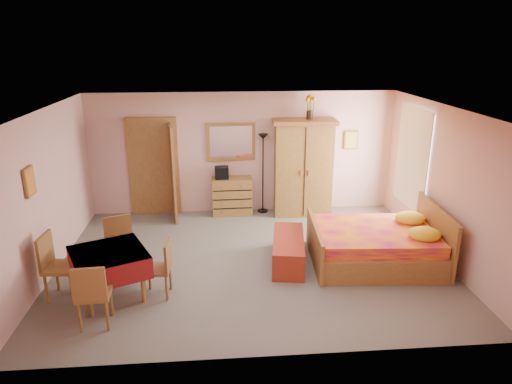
{
  "coord_description": "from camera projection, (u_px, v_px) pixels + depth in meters",
  "views": [
    {
      "loc": [
        -0.52,
        -7.05,
        3.63
      ],
      "look_at": [
        0.1,
        0.3,
        1.15
      ],
      "focal_mm": 32.0,
      "sensor_mm": 36.0,
      "label": 1
    }
  ],
  "objects": [
    {
      "name": "ceiling",
      "position": [
        251.0,
        109.0,
        7.02
      ],
      "size": [
        6.5,
        6.5,
        0.0
      ],
      "primitive_type": "plane",
      "rotation": [
        3.14,
        0.0,
        0.0
      ],
      "color": "brown",
      "rests_on": "wall_back"
    },
    {
      "name": "window",
      "position": [
        413.0,
        158.0,
        8.78
      ],
      "size": [
        0.08,
        1.4,
        1.95
      ],
      "primitive_type": "cube",
      "color": "white",
      "rests_on": "wall_right"
    },
    {
      "name": "sunflower_vase",
      "position": [
        310.0,
        107.0,
        9.29
      ],
      "size": [
        0.2,
        0.2,
        0.5
      ],
      "primitive_type": "cube",
      "rotation": [
        0.0,
        0.0,
        -0.03
      ],
      "color": "yellow",
      "rests_on": "wardrobe"
    },
    {
      "name": "wall_front",
      "position": [
        268.0,
        259.0,
        5.08
      ],
      "size": [
        6.5,
        0.1,
        2.6
      ],
      "primitive_type": "cube",
      "color": "#D49F9A",
      "rests_on": "floor"
    },
    {
      "name": "wall_right",
      "position": [
        443.0,
        184.0,
        7.69
      ],
      "size": [
        0.1,
        5.0,
        2.6
      ],
      "primitive_type": "cube",
      "color": "#D49F9A",
      "rests_on": "floor"
    },
    {
      "name": "wall_back",
      "position": [
        243.0,
        153.0,
        9.8
      ],
      "size": [
        6.5,
        0.1,
        2.6
      ],
      "primitive_type": "cube",
      "color": "#D49F9A",
      "rests_on": "floor"
    },
    {
      "name": "chair_east",
      "position": [
        157.0,
        269.0,
        6.68
      ],
      "size": [
        0.42,
        0.42,
        0.86
      ],
      "primitive_type": "cube",
      "rotation": [
        0.0,
        0.0,
        1.49
      ],
      "color": "brown",
      "rests_on": "floor"
    },
    {
      "name": "chair_north",
      "position": [
        121.0,
        248.0,
        7.22
      ],
      "size": [
        0.56,
        0.56,
        0.96
      ],
      "primitive_type": "cube",
      "rotation": [
        0.0,
        0.0,
        3.51
      ],
      "color": "#AC7B3A",
      "rests_on": "floor"
    },
    {
      "name": "bed",
      "position": [
        375.0,
        235.0,
        7.67
      ],
      "size": [
        2.24,
        1.81,
        0.99
      ],
      "primitive_type": "cube",
      "rotation": [
        0.0,
        0.0,
        -0.07
      ],
      "color": "#BA124B",
      "rests_on": "floor"
    },
    {
      "name": "floor_lamp",
      "position": [
        263.0,
        174.0,
        9.83
      ],
      "size": [
        0.27,
        0.27,
        1.74
      ],
      "primitive_type": "cube",
      "rotation": [
        0.0,
        0.0,
        0.24
      ],
      "color": "black",
      "rests_on": "floor"
    },
    {
      "name": "floor",
      "position": [
        252.0,
        261.0,
        7.85
      ],
      "size": [
        6.5,
        6.5,
        0.0
      ],
      "primitive_type": "plane",
      "color": "slate",
      "rests_on": "ground"
    },
    {
      "name": "chair_south",
      "position": [
        94.0,
        293.0,
        5.98
      ],
      "size": [
        0.45,
        0.45,
        0.93
      ],
      "primitive_type": "cube",
      "rotation": [
        0.0,
        0.0,
        0.06
      ],
      "color": "olive",
      "rests_on": "floor"
    },
    {
      "name": "dining_table",
      "position": [
        111.0,
        275.0,
        6.65
      ],
      "size": [
        1.33,
        1.33,
        0.73
      ],
      "primitive_type": "cube",
      "rotation": [
        0.0,
        0.0,
        0.43
      ],
      "color": "maroon",
      "rests_on": "floor"
    },
    {
      "name": "chair_west",
      "position": [
        62.0,
        266.0,
        6.61
      ],
      "size": [
        0.49,
        0.49,
        1.0
      ],
      "primitive_type": "cube",
      "rotation": [
        0.0,
        0.0,
        -1.65
      ],
      "color": "#A27437",
      "rests_on": "floor"
    },
    {
      "name": "doorway",
      "position": [
        154.0,
        168.0,
        9.71
      ],
      "size": [
        1.06,
        0.12,
        2.15
      ],
      "primitive_type": "cube",
      "color": "#9E6B35",
      "rests_on": "floor"
    },
    {
      "name": "wall_left",
      "position": [
        46.0,
        195.0,
        7.18
      ],
      "size": [
        0.1,
        5.0,
        2.6
      ],
      "primitive_type": "cube",
      "color": "#D49F9A",
      "rests_on": "floor"
    },
    {
      "name": "picture_back",
      "position": [
        351.0,
        140.0,
        9.88
      ],
      "size": [
        0.3,
        0.04,
        0.4
      ],
      "primitive_type": "cube",
      "color": "#D8BF59",
      "rests_on": "wall_back"
    },
    {
      "name": "bench",
      "position": [
        288.0,
        250.0,
        7.73
      ],
      "size": [
        0.71,
        1.44,
        0.46
      ],
      "primitive_type": "cube",
      "rotation": [
        0.0,
        0.0,
        -0.15
      ],
      "color": "maroon",
      "rests_on": "floor"
    },
    {
      "name": "stereo",
      "position": [
        222.0,
        173.0,
        9.66
      ],
      "size": [
        0.3,
        0.23,
        0.27
      ],
      "primitive_type": "cube",
      "rotation": [
        0.0,
        0.0,
        0.06
      ],
      "color": "black",
      "rests_on": "chest_of_drawers"
    },
    {
      "name": "chest_of_drawers",
      "position": [
        232.0,
        196.0,
        9.86
      ],
      "size": [
        0.86,
        0.45,
        0.81
      ],
      "primitive_type": "cube",
      "rotation": [
        0.0,
        0.0,
        0.02
      ],
      "color": "olive",
      "rests_on": "floor"
    },
    {
      "name": "picture_left",
      "position": [
        29.0,
        182.0,
        6.49
      ],
      "size": [
        0.04,
        0.32,
        0.42
      ],
      "primitive_type": "cube",
      "color": "orange",
      "rests_on": "wall_left"
    },
    {
      "name": "wall_mirror",
      "position": [
        231.0,
        142.0,
        9.7
      ],
      "size": [
        1.04,
        0.1,
        0.82
      ],
      "primitive_type": "cube",
      "rotation": [
        0.0,
        0.0,
        0.04
      ],
      "color": "silver",
      "rests_on": "wall_back"
    },
    {
      "name": "wardrobe",
      "position": [
        303.0,
        168.0,
        9.69
      ],
      "size": [
        1.35,
        0.75,
        2.06
      ],
      "primitive_type": "cube",
      "rotation": [
        0.0,
        0.0,
        -0.05
      ],
      "color": "olive",
      "rests_on": "floor"
    }
  ]
}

